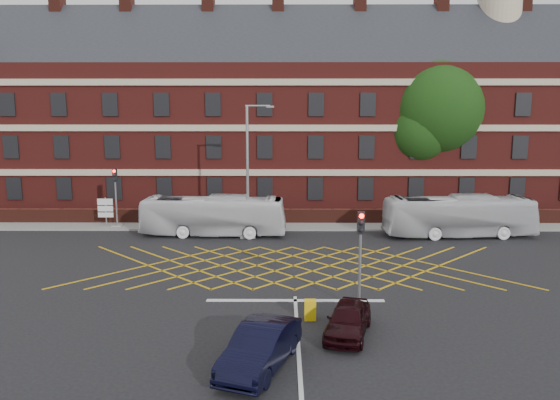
{
  "coord_description": "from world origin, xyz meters",
  "views": [
    {
      "loc": [
        -0.55,
        -26.91,
        8.57
      ],
      "look_at": [
        -0.72,
        1.5,
        3.75
      ],
      "focal_mm": 35.0,
      "sensor_mm": 36.0,
      "label": 1
    }
  ],
  "objects_px": {
    "car_navy": "(260,347)",
    "street_lamp": "(249,193)",
    "bus_left": "(213,216)",
    "car_maroon": "(348,319)",
    "bus_right": "(459,216)",
    "utility_cabinet": "(310,310)",
    "traffic_light_far": "(116,204)",
    "direction_signs": "(105,209)",
    "deciduous_tree": "(434,116)",
    "traffic_light_near": "(360,270)"
  },
  "relations": [
    {
      "from": "car_maroon",
      "to": "traffic_light_near",
      "type": "height_order",
      "value": "traffic_light_near"
    },
    {
      "from": "bus_right",
      "to": "deciduous_tree",
      "type": "xyz_separation_m",
      "value": [
        0.52,
        9.18,
        6.5
      ]
    },
    {
      "from": "bus_right",
      "to": "traffic_light_near",
      "type": "height_order",
      "value": "traffic_light_near"
    },
    {
      "from": "bus_right",
      "to": "traffic_light_near",
      "type": "relative_size",
      "value": 2.34
    },
    {
      "from": "street_lamp",
      "to": "utility_cabinet",
      "type": "height_order",
      "value": "street_lamp"
    },
    {
      "from": "traffic_light_near",
      "to": "car_maroon",
      "type": "bearing_deg",
      "value": -106.28
    },
    {
      "from": "car_maroon",
      "to": "utility_cabinet",
      "type": "height_order",
      "value": "car_maroon"
    },
    {
      "from": "bus_left",
      "to": "street_lamp",
      "type": "distance_m",
      "value": 2.97
    },
    {
      "from": "bus_left",
      "to": "deciduous_tree",
      "type": "bearing_deg",
      "value": -59.65
    },
    {
      "from": "utility_cabinet",
      "to": "car_maroon",
      "type": "bearing_deg",
      "value": -48.12
    },
    {
      "from": "bus_right",
      "to": "direction_signs",
      "type": "distance_m",
      "value": 24.69
    },
    {
      "from": "deciduous_tree",
      "to": "direction_signs",
      "type": "xyz_separation_m",
      "value": [
        -25.08,
        -6.62,
        -6.51
      ]
    },
    {
      "from": "car_maroon",
      "to": "direction_signs",
      "type": "bearing_deg",
      "value": 144.8
    },
    {
      "from": "bus_left",
      "to": "car_maroon",
      "type": "relative_size",
      "value": 2.66
    },
    {
      "from": "car_maroon",
      "to": "street_lamp",
      "type": "relative_size",
      "value": 0.42
    },
    {
      "from": "bus_right",
      "to": "car_maroon",
      "type": "height_order",
      "value": "bus_right"
    },
    {
      "from": "bus_left",
      "to": "bus_right",
      "type": "height_order",
      "value": "bus_right"
    },
    {
      "from": "traffic_light_far",
      "to": "direction_signs",
      "type": "relative_size",
      "value": 1.94
    },
    {
      "from": "car_maroon",
      "to": "utility_cabinet",
      "type": "bearing_deg",
      "value": 147.55
    },
    {
      "from": "car_navy",
      "to": "car_maroon",
      "type": "bearing_deg",
      "value": 58.73
    },
    {
      "from": "car_navy",
      "to": "car_maroon",
      "type": "relative_size",
      "value": 1.2
    },
    {
      "from": "bus_left",
      "to": "street_lamp",
      "type": "xyz_separation_m",
      "value": [
        2.44,
        -0.48,
        1.63
      ]
    },
    {
      "from": "deciduous_tree",
      "to": "street_lamp",
      "type": "relative_size",
      "value": 1.42
    },
    {
      "from": "street_lamp",
      "to": "utility_cabinet",
      "type": "relative_size",
      "value": 10.63
    },
    {
      "from": "bus_left",
      "to": "bus_right",
      "type": "relative_size",
      "value": 0.97
    },
    {
      "from": "car_maroon",
      "to": "traffic_light_far",
      "type": "xyz_separation_m",
      "value": [
        -14.47,
        18.8,
        1.14
      ]
    },
    {
      "from": "deciduous_tree",
      "to": "utility_cabinet",
      "type": "bearing_deg",
      "value": -115.15
    },
    {
      "from": "traffic_light_far",
      "to": "utility_cabinet",
      "type": "relative_size",
      "value": 5.2
    },
    {
      "from": "street_lamp",
      "to": "bus_right",
      "type": "bearing_deg",
      "value": 0.96
    },
    {
      "from": "traffic_light_far",
      "to": "traffic_light_near",
      "type": "bearing_deg",
      "value": -46.51
    },
    {
      "from": "car_maroon",
      "to": "direction_signs",
      "type": "distance_m",
      "value": 24.19
    },
    {
      "from": "bus_left",
      "to": "direction_signs",
      "type": "relative_size",
      "value": 4.43
    },
    {
      "from": "bus_left",
      "to": "car_maroon",
      "type": "xyz_separation_m",
      "value": [
        7.19,
        -16.43,
        -0.73
      ]
    },
    {
      "from": "car_maroon",
      "to": "street_lamp",
      "type": "height_order",
      "value": "street_lamp"
    },
    {
      "from": "utility_cabinet",
      "to": "direction_signs",
      "type": "bearing_deg",
      "value": 128.87
    },
    {
      "from": "traffic_light_near",
      "to": "traffic_light_far",
      "type": "height_order",
      "value": "same"
    },
    {
      "from": "bus_right",
      "to": "traffic_light_far",
      "type": "xyz_separation_m",
      "value": [
        -23.78,
        2.61,
        0.37
      ]
    },
    {
      "from": "car_navy",
      "to": "utility_cabinet",
      "type": "relative_size",
      "value": 5.36
    },
    {
      "from": "car_maroon",
      "to": "traffic_light_far",
      "type": "relative_size",
      "value": 0.86
    },
    {
      "from": "street_lamp",
      "to": "direction_signs",
      "type": "height_order",
      "value": "street_lamp"
    },
    {
      "from": "bus_right",
      "to": "street_lamp",
      "type": "xyz_separation_m",
      "value": [
        -14.06,
        -0.23,
        1.6
      ]
    },
    {
      "from": "utility_cabinet",
      "to": "deciduous_tree",
      "type": "bearing_deg",
      "value": 64.85
    },
    {
      "from": "deciduous_tree",
      "to": "street_lamp",
      "type": "xyz_separation_m",
      "value": [
        -14.58,
        -9.42,
        -4.9
      ]
    },
    {
      "from": "car_navy",
      "to": "street_lamp",
      "type": "relative_size",
      "value": 0.5
    },
    {
      "from": "traffic_light_near",
      "to": "direction_signs",
      "type": "height_order",
      "value": "traffic_light_near"
    },
    {
      "from": "car_maroon",
      "to": "utility_cabinet",
      "type": "distance_m",
      "value": 2.06
    },
    {
      "from": "car_navy",
      "to": "bus_left",
      "type": "bearing_deg",
      "value": 120.94
    },
    {
      "from": "traffic_light_near",
      "to": "traffic_light_far",
      "type": "distance_m",
      "value": 22.18
    },
    {
      "from": "car_maroon",
      "to": "deciduous_tree",
      "type": "height_order",
      "value": "deciduous_tree"
    },
    {
      "from": "bus_left",
      "to": "car_maroon",
      "type": "height_order",
      "value": "bus_left"
    }
  ]
}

